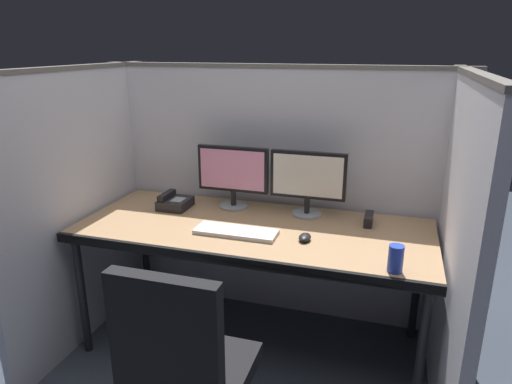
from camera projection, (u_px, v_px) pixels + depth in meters
ground_plane at (237, 376)px, 2.45m from camera, size 8.00×8.00×0.00m
cubicle_partition_rear at (274, 193)px, 2.89m from camera, size 2.21×0.06×1.57m
cubicle_partition_left at (84, 206)px, 2.67m from camera, size 0.06×1.41×1.57m
cubicle_partition_right at (454, 248)px, 2.11m from camera, size 0.06×1.41×1.57m
desk at (253, 236)px, 2.50m from camera, size 1.90×0.80×0.74m
monitor_left at (233, 173)px, 2.72m from camera, size 0.43×0.17×0.37m
monitor_right at (308, 179)px, 2.59m from camera, size 0.43×0.17×0.37m
keyboard_main at (236, 232)px, 2.39m from camera, size 0.43×0.15×0.02m
computer_mouse at (305, 237)px, 2.31m from camera, size 0.06×0.10×0.04m
soda_can at (396, 259)px, 1.98m from camera, size 0.07×0.07×0.12m
red_stapler at (369, 219)px, 2.52m from camera, size 0.04×0.15×0.06m
desk_phone at (174, 202)px, 2.77m from camera, size 0.17×0.19×0.09m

